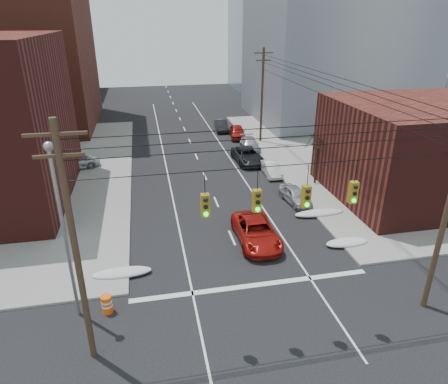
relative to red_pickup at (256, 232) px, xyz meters
name	(u,v)px	position (x,y,z in m)	size (l,w,h in m)	color
ground	(293,377)	(-1.50, -11.18, -0.78)	(160.00, 160.00, 0.00)	black
sidewalk_ne	(431,149)	(25.50, 15.82, -0.70)	(40.00, 40.00, 0.15)	gray
building_brick_far	(29,63)	(-27.50, 62.82, 5.22)	(22.00, 18.00, 12.00)	#481815
building_office	(337,29)	(20.50, 32.82, 11.72)	(22.00, 20.00, 25.00)	gray
building_glass	(286,33)	(22.50, 58.82, 10.22)	(20.00, 18.00, 22.00)	gray
building_storefront	(433,150)	(16.50, 4.82, 3.22)	(16.00, 12.00, 8.00)	#481815
utility_pole_left	(75,246)	(-10.00, -8.18, 5.01)	(2.20, 0.28, 11.00)	#473323
utility_pole_right	(448,209)	(7.00, -8.18, 5.01)	(2.20, 0.28, 11.00)	#473323
utility_pole_far	(262,94)	(7.00, 22.82, 5.01)	(2.20, 0.28, 11.00)	#473323
traffic_signals	(282,197)	(-1.41, -8.21, 6.39)	(17.00, 0.42, 2.02)	black
street_light	(62,220)	(-11.00, -5.18, 4.76)	(0.44, 0.44, 9.32)	gray
bare_tree	(317,160)	(8.08, 8.82, 1.54)	(2.09, 2.20, 4.93)	black
snow_nw	(122,273)	(-8.90, -2.18, -0.57)	(3.50, 1.08, 0.42)	silver
snow_ne	(347,242)	(5.90, -1.68, -0.57)	(3.00, 1.08, 0.42)	silver
snow_east_far	(319,213)	(5.90, 2.82, -0.57)	(4.00, 1.08, 0.42)	silver
red_pickup	(256,232)	(0.00, 0.00, 0.00)	(2.58, 5.59, 1.55)	#9C140E
parked_car_a	(295,195)	(4.90, 5.47, -0.12)	(1.56, 3.87, 1.32)	silver
parked_car_b	(271,169)	(4.90, 11.86, -0.14)	(1.35, 3.87, 1.28)	white
parked_car_c	(247,156)	(3.51, 15.85, -0.03)	(2.49, 5.39, 1.50)	black
parked_car_d	(250,144)	(4.90, 19.97, -0.10)	(1.89, 4.66, 1.35)	#AFAFB4
parked_car_e	(237,132)	(4.63, 25.15, 0.00)	(1.83, 4.55, 1.55)	maroon
parked_car_f	(221,125)	(3.30, 28.90, -0.06)	(1.53, 4.38, 1.44)	black
lot_car_a	(42,189)	(-15.77, 10.53, 0.07)	(1.48, 4.25, 1.40)	silver
lot_car_b	(75,162)	(-13.99, 17.31, 0.04)	(2.23, 4.84, 1.34)	silver
lot_car_d	(22,159)	(-19.27, 18.81, 0.16)	(1.86, 4.62, 1.57)	silver
construction_barrel	(107,304)	(-9.55, -5.31, -0.26)	(0.67, 0.67, 1.01)	#F5590C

